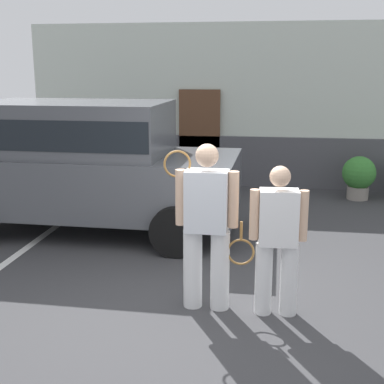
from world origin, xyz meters
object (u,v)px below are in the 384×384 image
(tennis_player_man, at_px, (206,225))
(potted_plant_by_porch, at_px, (359,176))
(parked_suv, at_px, (84,160))
(tennis_player_woman, at_px, (277,240))

(tennis_player_man, bearing_deg, potted_plant_by_porch, -113.17)
(parked_suv, distance_m, tennis_player_man, 3.37)
(tennis_player_man, distance_m, tennis_player_woman, 0.76)
(parked_suv, distance_m, tennis_player_woman, 3.94)
(tennis_player_woman, bearing_deg, potted_plant_by_porch, -110.76)
(parked_suv, xyz_separation_m, tennis_player_man, (2.26, -2.49, -0.20))
(tennis_player_woman, bearing_deg, tennis_player_man, -6.88)
(parked_suv, relative_size, tennis_player_man, 2.56)
(tennis_player_man, height_order, potted_plant_by_porch, tennis_player_man)
(parked_suv, distance_m, potted_plant_by_porch, 5.44)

